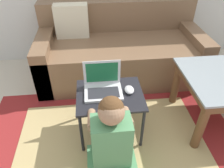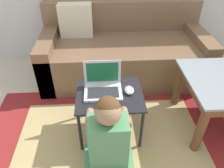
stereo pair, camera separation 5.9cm
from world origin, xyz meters
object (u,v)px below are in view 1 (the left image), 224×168
at_px(laptop_desk, 110,99).
at_px(person_seated, 111,144).
at_px(computer_mouse, 129,90).
at_px(couch, 119,51).
at_px(laptop, 103,87).

relative_size(laptop_desk, person_seated, 0.74).
height_order(computer_mouse, person_seated, person_seated).
bearing_deg(couch, laptop_desk, -102.10).
bearing_deg(person_seated, couch, 80.18).
bearing_deg(person_seated, laptop, 92.79).
distance_m(couch, computer_mouse, 0.93).
xyz_separation_m(laptop, computer_mouse, (0.20, -0.03, -0.02)).
relative_size(couch, laptop_desk, 3.50).
xyz_separation_m(laptop, person_seated, (0.02, -0.43, -0.15)).
xyz_separation_m(couch, computer_mouse, (-0.05, -0.91, 0.16)).
distance_m(couch, laptop_desk, 0.95).
distance_m(laptop_desk, computer_mouse, 0.17).
distance_m(laptop_desk, laptop, 0.11).
distance_m(couch, laptop, 0.94).
xyz_separation_m(couch, laptop, (-0.25, -0.89, 0.18)).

